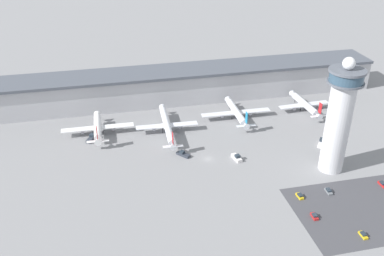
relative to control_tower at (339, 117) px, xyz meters
name	(u,v)px	position (x,y,z in m)	size (l,w,h in m)	color
ground_plane	(208,159)	(-52.67, 19.99, -26.67)	(1000.00, 1000.00, 0.00)	gray
terminal_building	(180,84)	(-52.67, 89.99, -16.84)	(243.13, 25.00, 19.46)	#B2B2B7
control_tower	(339,117)	(0.00, 0.00, 0.00)	(15.25, 15.25, 53.54)	silver
parking_lot_surface	(373,208)	(2.99, -29.95, -26.67)	(64.00, 40.00, 0.01)	#424247
airplane_gate_alpha	(98,127)	(-103.06, 55.41, -22.35)	(37.46, 32.18, 12.60)	white
airplane_gate_bravo	(167,126)	(-67.36, 49.50, -22.26)	(32.83, 46.05, 11.91)	silver
airplane_gate_charlie	(237,112)	(-26.70, 57.30, -22.66)	(39.48, 35.83, 11.99)	silver
airplane_gate_delta	(305,105)	(15.21, 58.30, -22.67)	(30.79, 33.90, 11.95)	silver
service_truck_catering	(321,143)	(6.44, 20.75, -25.60)	(6.74, 7.78, 3.08)	black
service_truck_fuel	(92,138)	(-106.43, 50.89, -25.63)	(6.05, 8.66, 3.00)	black
service_truck_baggage	(183,154)	(-63.76, 25.47, -25.84)	(6.31, 6.83, 2.41)	black
service_truck_water	(237,158)	(-39.47, 16.64, -25.70)	(3.74, 7.23, 2.81)	black
car_white_wagon	(329,191)	(-9.47, -16.40, -26.08)	(2.03, 4.65, 1.52)	black
car_yellow_taxi	(300,196)	(-22.78, -16.83, -26.09)	(2.00, 4.28, 1.51)	black
car_red_hatchback	(382,184)	(15.78, -16.97, -26.05)	(1.80, 4.76, 1.60)	black
car_silver_sedan	(314,216)	(-22.74, -29.90, -26.06)	(2.05, 4.26, 1.56)	black
car_green_van	(363,235)	(-10.05, -43.45, -26.13)	(1.75, 4.19, 1.40)	black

